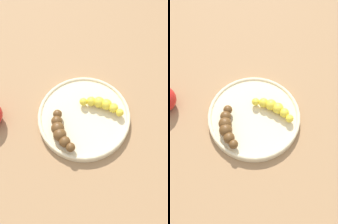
{
  "view_description": "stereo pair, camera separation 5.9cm",
  "coord_description": "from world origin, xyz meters",
  "views": [
    {
      "loc": [
        0.22,
        -0.23,
        0.62
      ],
      "look_at": [
        0.0,
        0.0,
        0.04
      ],
      "focal_mm": 41.47,
      "sensor_mm": 36.0,
      "label": 1
    },
    {
      "loc": [
        0.26,
        -0.18,
        0.62
      ],
      "look_at": [
        0.0,
        0.0,
        0.04
      ],
      "focal_mm": 41.47,
      "sensor_mm": 36.0,
      "label": 2
    }
  ],
  "objects": [
    {
      "name": "ground_plane",
      "position": [
        0.0,
        0.0,
        0.0
      ],
      "size": [
        2.4,
        2.4,
        0.0
      ],
      "primitive_type": "plane",
      "color": "#936D47"
    },
    {
      "name": "fruit_bowl",
      "position": [
        0.0,
        0.0,
        0.01
      ],
      "size": [
        0.25,
        0.25,
        0.02
      ],
      "color": "beige",
      "rests_on": "ground_plane"
    },
    {
      "name": "banana_overripe",
      "position": [
        -0.01,
        -0.08,
        0.04
      ],
      "size": [
        0.11,
        0.07,
        0.03
      ],
      "rotation": [
        0.0,
        0.0,
        4.28
      ],
      "color": "#593819",
      "rests_on": "fruit_bowl"
    },
    {
      "name": "banana_yellow",
      "position": [
        0.02,
        0.05,
        0.03
      ],
      "size": [
        0.11,
        0.06,
        0.03
      ],
      "rotation": [
        0.0,
        0.0,
        2.0
      ],
      "color": "yellow",
      "rests_on": "fruit_bowl"
    }
  ]
}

